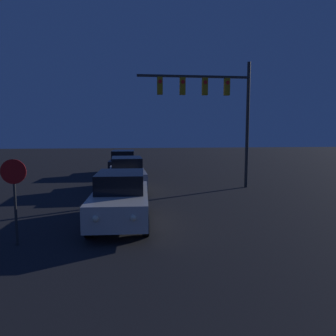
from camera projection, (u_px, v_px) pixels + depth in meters
name	position (u px, v px, depth m)	size (l,w,h in m)	color
car_near	(120.00, 198.00, 11.02)	(2.01, 4.61, 1.73)	beige
car_mid	(127.00, 174.00, 17.33)	(2.00, 4.60, 1.73)	#99999E
car_far	(124.00, 162.00, 23.68)	(2.01, 4.61, 1.73)	black
traffic_signal_mast	(214.00, 100.00, 17.49)	(6.09, 0.30, 6.79)	#2D2D2D
stop_sign	(14.00, 186.00, 8.80)	(0.67, 0.07, 2.37)	#2D2D2D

